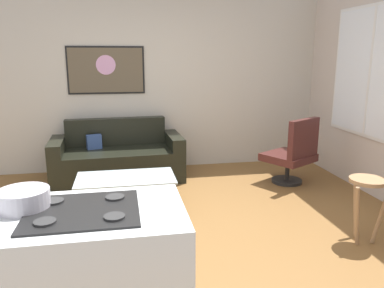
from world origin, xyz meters
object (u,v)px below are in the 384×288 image
object	(u,v)px
couch	(118,159)
coffee_table	(126,179)
armchair	(293,153)
wall_painting	(106,70)
mixing_bowl	(24,200)
bar_stool	(367,193)

from	to	relation	value
couch	coffee_table	xyz separation A→B (m)	(0.09, -1.16, 0.07)
couch	armchair	xyz separation A→B (m)	(2.32, -0.66, 0.14)
armchair	wall_painting	bearing A→B (deg)	155.20
coffee_table	wall_painting	xyz separation A→B (m)	(-0.21, 1.62, 1.14)
coffee_table	wall_painting	bearing A→B (deg)	97.36
coffee_table	armchair	distance (m)	2.29
couch	mixing_bowl	bearing A→B (deg)	-98.39
couch	armchair	bearing A→B (deg)	-15.90
coffee_table	armchair	size ratio (longest dim) A/B	1.19
armchair	wall_painting	size ratio (longest dim) A/B	0.83
mixing_bowl	couch	bearing A→B (deg)	81.61
couch	armchair	world-z (taller)	armchair
couch	mixing_bowl	world-z (taller)	mixing_bowl
couch	bar_stool	bearing A→B (deg)	-45.98
armchair	wall_painting	distance (m)	2.89
armchair	bar_stool	xyz separation A→B (m)	(-0.07, -1.67, 0.06)
wall_painting	mixing_bowl	bearing A→B (deg)	-95.54
armchair	mixing_bowl	bearing A→B (deg)	-138.12
bar_stool	wall_painting	distance (m)	3.80
bar_stool	wall_painting	xyz separation A→B (m)	(-2.37, 2.80, 1.01)
couch	mixing_bowl	size ratio (longest dim) A/B	6.53
wall_painting	bar_stool	bearing A→B (deg)	-49.74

